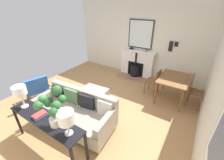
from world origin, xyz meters
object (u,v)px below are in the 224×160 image
at_px(ottoman, 94,95).
at_px(table_lamp_far_end, 66,118).
at_px(table_lamp_near_end, 20,91).
at_px(mantel_bowl_far, 145,50).
at_px(mantel_bowl_near, 131,48).
at_px(dining_chair_by_back_wall, 193,89).
at_px(console_table, 46,122).
at_px(book_stack, 40,115).
at_px(dining_table, 174,81).
at_px(dining_chair_near_fireplace, 155,80).
at_px(fireplace, 137,65).
at_px(sofa, 76,112).
at_px(potted_plant, 53,105).
at_px(armchair_accent, 36,88).

xyz_separation_m(ottoman, table_lamp_far_end, (1.66, 0.85, 0.83)).
bearing_deg(table_lamp_near_end, mantel_bowl_far, 166.00).
relative_size(mantel_bowl_near, table_lamp_far_end, 0.37).
bearing_deg(dining_chair_by_back_wall, console_table, -35.97).
relative_size(book_stack, dining_table, 0.26).
bearing_deg(dining_chair_by_back_wall, dining_chair_near_fireplace, -89.20).
bearing_deg(mantel_bowl_far, dining_chair_by_back_wall, 61.24).
bearing_deg(book_stack, fireplace, 176.87).
distance_m(sofa, dining_chair_near_fireplace, 2.56).
distance_m(fireplace, table_lamp_near_end, 4.13).
relative_size(mantel_bowl_near, potted_plant, 0.24).
xyz_separation_m(sofa, console_table, (0.74, 0.01, 0.30)).
bearing_deg(ottoman, table_lamp_far_end, 27.28).
bearing_deg(potted_plant, armchair_accent, -111.75).
xyz_separation_m(armchair_accent, dining_chair_by_back_wall, (-2.23, 3.83, 0.06)).
distance_m(armchair_accent, dining_table, 3.98).
height_order(ottoman, dining_table, dining_table).
distance_m(fireplace, dining_chair_by_back_wall, 2.33).
bearing_deg(console_table, fireplace, 178.69).
bearing_deg(mantel_bowl_far, dining_table, 52.24).
bearing_deg(sofa, mantel_bowl_far, 173.66).
bearing_deg(book_stack, dining_table, 149.25).
bearing_deg(ottoman, dining_chair_by_back_wall, 119.84).
bearing_deg(book_stack, console_table, 91.76).
xyz_separation_m(fireplace, console_table, (4.01, -0.09, 0.19)).
height_order(mantel_bowl_far, table_lamp_far_end, table_lamp_far_end).
height_order(sofa, table_lamp_near_end, table_lamp_near_end).
height_order(potted_plant, dining_chair_by_back_wall, potted_plant).
xyz_separation_m(mantel_bowl_near, table_lamp_far_end, (4.05, 0.84, 0.01)).
bearing_deg(book_stack, dining_chair_by_back_wall, 142.51).
distance_m(mantel_bowl_far, book_stack, 4.09).
xyz_separation_m(table_lamp_far_end, dining_chair_near_fireplace, (-3.02, 0.50, -0.58)).
bearing_deg(table_lamp_far_end, armchair_accent, -109.65).
bearing_deg(ottoman, book_stack, 2.68).
relative_size(fireplace, potted_plant, 1.99).
height_order(mantel_bowl_near, table_lamp_far_end, table_lamp_far_end).
relative_size(ottoman, table_lamp_far_end, 1.73).
bearing_deg(armchair_accent, dining_table, 123.89).
xyz_separation_m(console_table, table_lamp_far_end, (0.00, 0.65, 0.42)).
distance_m(book_stack, dining_table, 3.53).
bearing_deg(armchair_accent, console_table, 63.47).
bearing_deg(console_table, potted_plant, 96.49).
height_order(console_table, dining_chair_by_back_wall, dining_chair_by_back_wall).
bearing_deg(mantel_bowl_far, sofa, -6.34).
bearing_deg(ottoman, mantel_bowl_far, 166.65).
distance_m(potted_plant, dining_table, 3.33).
distance_m(mantel_bowl_far, table_lamp_near_end, 4.17).
bearing_deg(dining_chair_near_fireplace, sofa, -26.77).
height_order(mantel_bowl_far, book_stack, mantel_bowl_far).
bearing_deg(book_stack, armchair_accent, -118.58).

